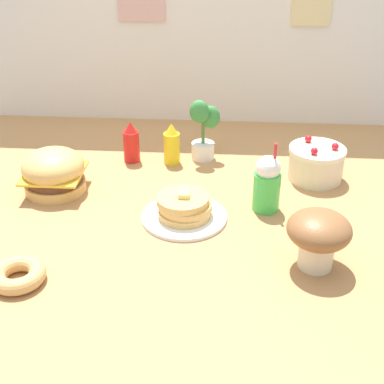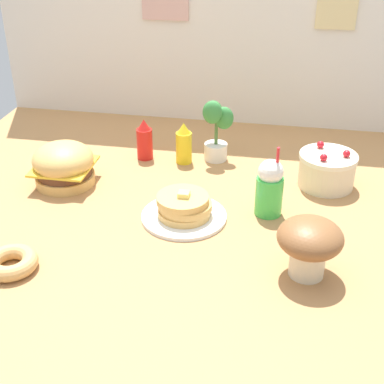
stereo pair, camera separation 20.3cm
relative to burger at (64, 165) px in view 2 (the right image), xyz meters
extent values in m
cube|color=#B27F4C|center=(0.48, -0.20, -0.10)|extent=(2.20, 2.07, 0.02)
cube|color=silver|center=(0.48, 0.83, 0.46)|extent=(2.20, 0.03, 1.09)
cube|color=#D8A599|center=(0.26, 0.80, 0.53)|extent=(0.23, 0.01, 0.19)
cube|color=beige|center=(1.08, 0.80, 0.52)|extent=(0.19, 0.01, 0.19)
cylinder|color=#DBA859|center=(0.00, 0.00, -0.07)|extent=(0.25, 0.25, 0.04)
cylinder|color=#59331E|center=(0.00, 0.00, -0.03)|extent=(0.23, 0.23, 0.03)
cube|color=yellow|center=(0.00, 0.00, -0.01)|extent=(0.24, 0.24, 0.01)
ellipsoid|color=#E5B260|center=(0.00, 0.00, 0.02)|extent=(0.25, 0.25, 0.14)
cylinder|color=white|center=(0.55, -0.18, -0.08)|extent=(0.32, 0.32, 0.01)
cylinder|color=#E0AD5B|center=(0.55, -0.18, -0.06)|extent=(0.20, 0.20, 0.03)
cylinder|color=#E0AD5B|center=(0.55, -0.18, -0.03)|extent=(0.20, 0.20, 0.03)
cylinder|color=#E0AD5B|center=(0.54, -0.18, -0.01)|extent=(0.20, 0.20, 0.03)
cube|color=#F7E072|center=(0.55, -0.18, 0.02)|extent=(0.04, 0.04, 0.02)
cylinder|color=beige|center=(1.08, 0.18, -0.02)|extent=(0.23, 0.23, 0.12)
cylinder|color=#F4EACC|center=(1.08, 0.18, 0.05)|extent=(0.24, 0.24, 0.02)
sphere|color=red|center=(1.15, 0.17, 0.07)|extent=(0.03, 0.03, 0.03)
sphere|color=red|center=(1.05, 0.24, 0.07)|extent=(0.03, 0.03, 0.03)
sphere|color=red|center=(1.06, 0.12, 0.07)|extent=(0.03, 0.03, 0.03)
cylinder|color=red|center=(0.27, 0.30, -0.02)|extent=(0.07, 0.07, 0.14)
cone|color=red|center=(0.27, 0.30, 0.08)|extent=(0.06, 0.06, 0.05)
cylinder|color=yellow|center=(0.45, 0.29, -0.02)|extent=(0.07, 0.07, 0.14)
cone|color=yellow|center=(0.45, 0.29, 0.08)|extent=(0.06, 0.06, 0.05)
cylinder|color=green|center=(0.86, -0.09, -0.01)|extent=(0.10, 0.10, 0.15)
sphere|color=white|center=(0.86, -0.09, 0.09)|extent=(0.10, 0.10, 0.10)
cylinder|color=red|center=(0.88, -0.09, 0.12)|extent=(0.01, 0.04, 0.15)
torus|color=tan|center=(0.05, -0.60, -0.06)|extent=(0.18, 0.18, 0.05)
torus|color=#8CCC8C|center=(0.05, -0.60, -0.06)|extent=(0.17, 0.17, 0.05)
cylinder|color=white|center=(0.59, 0.35, -0.05)|extent=(0.10, 0.10, 0.08)
cylinder|color=#4C7238|center=(0.59, 0.35, 0.06)|extent=(0.02, 0.02, 0.13)
ellipsoid|color=#38843D|center=(0.62, 0.36, 0.11)|extent=(0.09, 0.06, 0.10)
ellipsoid|color=#38843D|center=(0.57, 0.37, 0.13)|extent=(0.09, 0.06, 0.10)
ellipsoid|color=#38843D|center=(0.58, 0.32, 0.15)|extent=(0.09, 0.06, 0.10)
cylinder|color=beige|center=(1.00, -0.45, -0.04)|extent=(0.11, 0.11, 0.10)
ellipsoid|color=brown|center=(1.00, -0.45, 0.06)|extent=(0.21, 0.21, 0.12)
camera|label=1|loc=(0.70, -1.94, 1.02)|focal=51.21mm
camera|label=2|loc=(0.90, -1.91, 1.02)|focal=51.21mm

